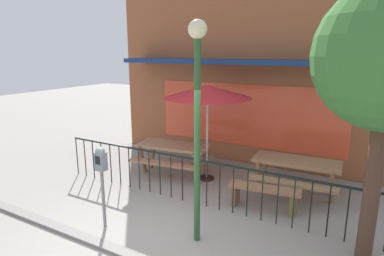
% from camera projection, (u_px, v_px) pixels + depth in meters
% --- Properties ---
extents(ground, '(40.00, 40.00, 0.00)m').
position_uv_depth(ground, '(144.00, 245.00, 5.27)').
color(ground, gray).
extents(pub_storefront, '(8.07, 1.45, 4.73)m').
position_uv_depth(pub_storefront, '(250.00, 77.00, 8.81)').
color(pub_storefront, '#51331F').
rests_on(pub_storefront, ground).
extents(patio_fence_front, '(6.81, 0.04, 0.97)m').
position_uv_depth(patio_fence_front, '(194.00, 173.00, 6.55)').
color(patio_fence_front, black).
rests_on(patio_fence_front, ground).
extents(picnic_table_left, '(1.96, 1.58, 0.79)m').
position_uv_depth(picnic_table_left, '(173.00, 151.00, 8.21)').
color(picnic_table_left, '#9E7351').
rests_on(picnic_table_left, ground).
extents(picnic_table_right, '(1.87, 1.45, 0.79)m').
position_uv_depth(picnic_table_right, '(296.00, 167.00, 7.04)').
color(picnic_table_right, '#9A6E49').
rests_on(picnic_table_right, ground).
extents(patio_umbrella, '(2.05, 2.05, 2.31)m').
position_uv_depth(patio_umbrella, '(208.00, 92.00, 7.48)').
color(patio_umbrella, black).
rests_on(patio_umbrella, ground).
extents(patio_bench, '(1.43, 0.49, 0.48)m').
position_uv_depth(patio_bench, '(264.00, 193.00, 6.36)').
color(patio_bench, '#9A6B4D').
rests_on(patio_bench, ground).
extents(parking_meter_near, '(0.18, 0.17, 1.48)m').
position_uv_depth(parking_meter_near, '(101.00, 166.00, 5.54)').
color(parking_meter_near, slate).
rests_on(parking_meter_near, ground).
extents(street_lamp, '(0.28, 0.28, 3.50)m').
position_uv_depth(street_lamp, '(197.00, 101.00, 4.88)').
color(street_lamp, '#275228').
rests_on(street_lamp, ground).
extents(curb_edge, '(11.30, 0.20, 0.11)m').
position_uv_depth(curb_edge, '(129.00, 256.00, 4.96)').
color(curb_edge, gray).
rests_on(curb_edge, ground).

